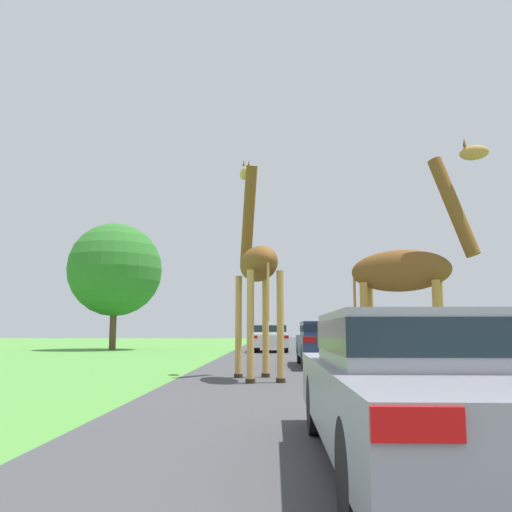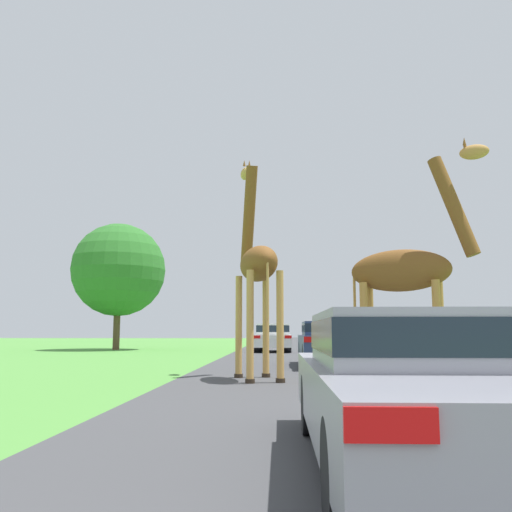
% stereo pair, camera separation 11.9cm
% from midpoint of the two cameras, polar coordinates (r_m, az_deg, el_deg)
% --- Properties ---
extents(road, '(6.65, 120.00, 0.00)m').
position_cam_midpoint_polar(road, '(29.52, 4.02, -9.92)').
color(road, '#424244').
rests_on(road, ground).
extents(giraffe_near_road, '(1.20, 2.83, 5.38)m').
position_cam_midpoint_polar(giraffe_near_road, '(12.22, -0.19, -0.88)').
color(giraffe_near_road, tan).
rests_on(giraffe_near_road, ground).
extents(giraffe_companion, '(2.77, 1.48, 4.90)m').
position_cam_midpoint_polar(giraffe_companion, '(11.47, 15.47, -1.44)').
color(giraffe_companion, '#B77F3D').
rests_on(giraffe_companion, ground).
extents(car_lead_maroon, '(1.92, 4.65, 1.21)m').
position_cam_midpoint_polar(car_lead_maroon, '(4.58, 18.13, -12.52)').
color(car_lead_maroon, gray).
rests_on(car_lead_maroon, ground).
extents(car_queue_right, '(1.88, 4.01, 1.39)m').
position_cam_midpoint_polar(car_queue_right, '(21.62, 10.91, -8.60)').
color(car_queue_right, '#561914').
rests_on(car_queue_right, ground).
extents(car_queue_left, '(1.82, 4.16, 1.41)m').
position_cam_midpoint_polar(car_queue_left, '(28.15, 1.34, -8.52)').
color(car_queue_left, silver).
rests_on(car_queue_left, ground).
extents(car_far_ahead, '(1.89, 4.51, 1.34)m').
position_cam_midpoint_polar(car_far_ahead, '(16.82, 7.59, -8.93)').
color(car_far_ahead, navy).
rests_on(car_far_ahead, ground).
extents(tree_centre_back, '(5.32, 5.32, 7.20)m').
position_cam_midpoint_polar(tree_centre_back, '(32.07, -14.72, -1.41)').
color(tree_centre_back, brown).
rests_on(tree_centre_back, ground).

